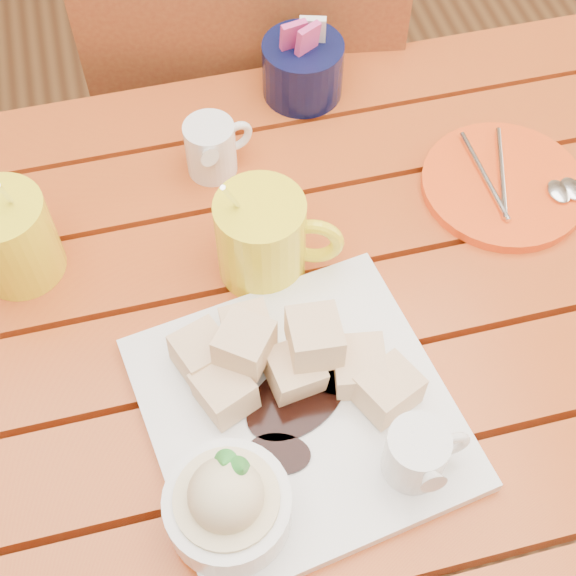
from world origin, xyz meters
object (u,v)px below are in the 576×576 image
object	(u,v)px
dessert_plate	(283,428)
coffee_mug_right	(264,237)
table	(260,375)
chair_far	(247,114)
coffee_mug_left	(8,237)
orange_saucer	(505,185)

from	to	relation	value
dessert_plate	coffee_mug_right	world-z (taller)	coffee_mug_right
table	dessert_plate	xyz separation A→B (m)	(-0.00, -0.13, 0.14)
dessert_plate	coffee_mug_right	size ratio (longest dim) A/B	2.04
chair_far	coffee_mug_right	bearing A→B (deg)	90.79
dessert_plate	coffee_mug_left	distance (m)	0.36
table	chair_far	size ratio (longest dim) A/B	1.29
chair_far	orange_saucer	bearing A→B (deg)	127.90
chair_far	dessert_plate	bearing A→B (deg)	90.99
dessert_plate	orange_saucer	world-z (taller)	dessert_plate
coffee_mug_right	chair_far	xyz separation A→B (m)	(0.07, 0.47, -0.29)
table	orange_saucer	bearing A→B (deg)	19.85
coffee_mug_right	chair_far	world-z (taller)	chair_far
table	coffee_mug_left	bearing A→B (deg)	148.86
coffee_mug_left	dessert_plate	bearing A→B (deg)	-26.37
coffee_mug_right	chair_far	distance (m)	0.55
coffee_mug_right	coffee_mug_left	bearing A→B (deg)	-175.52
dessert_plate	coffee_mug_left	bearing A→B (deg)	130.60
dessert_plate	table	bearing A→B (deg)	88.49
table	dessert_plate	distance (m)	0.19
dessert_plate	coffee_mug_right	bearing A→B (deg)	81.82
dessert_plate	chair_far	world-z (taller)	chair_far
dessert_plate	chair_far	bearing A→B (deg)	81.37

